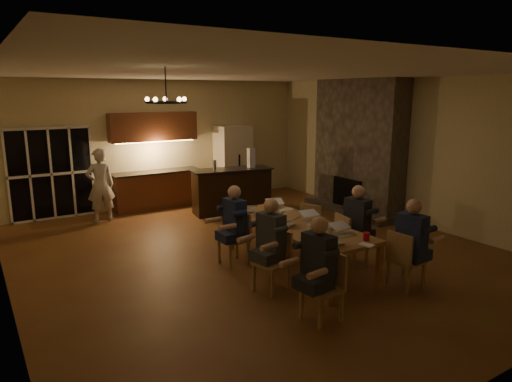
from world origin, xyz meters
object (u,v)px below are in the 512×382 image
object	(u,v)px
person_left_near	(318,269)
laptop_a	(331,236)
mug_front	(311,228)
bar_bottle	(215,165)
laptop_e	(248,205)
redcup_mid	(263,217)
chair_right_far	(316,225)
can_silver	(330,231)
chair_left_near	(322,288)
mug_mid	(281,213)
person_left_far	(235,226)
chair_left_mid	(271,262)
can_cola	(246,204)
chair_left_far	(233,239)
person_left_mid	(271,244)
bar_island	(232,191)
laptop_f	(276,203)
person_right_mid	(357,225)
bar_blender	(251,158)
plate_far	(288,209)
chair_right_mid	(352,240)
plate_left	(316,240)
laptop_c	(285,219)
standing_person	(101,185)
refrigerator	(233,162)
laptop_d	(313,215)
chandelier	(166,102)
mug_back	(255,213)
chair_right_near	(407,260)
plate_near	(330,227)

from	to	relation	value
person_left_near	laptop_a	world-z (taller)	person_left_near
mug_front	bar_bottle	xyz separation A→B (m)	(0.49, 4.18, 0.40)
laptop_e	redcup_mid	xyz separation A→B (m)	(-0.10, -0.67, -0.05)
chair_right_far	can_silver	size ratio (longest dim) A/B	7.42
chair_left_near	mug_mid	xyz separation A→B (m)	(0.95, 2.20, 0.36)
person_left_near	mug_mid	world-z (taller)	person_left_near
person_left_far	mug_mid	bearing A→B (deg)	84.27
chair_left_mid	can_cola	xyz separation A→B (m)	(0.76, 1.96, 0.37)
chair_left_far	person_left_far	world-z (taller)	person_left_far
person_left_mid	person_left_far	distance (m)	1.09
chair_left_near	chair_right_far	distance (m)	2.80
bar_island	laptop_f	distance (m)	2.82
person_right_mid	can_cola	size ratio (longest dim) A/B	11.50
person_left_mid	bar_blender	size ratio (longest dim) A/B	2.91
laptop_a	redcup_mid	size ratio (longest dim) A/B	2.67
chair_left_mid	person_left_near	bearing A→B (deg)	-14.71
person_right_mid	plate_far	size ratio (longest dim) A/B	5.99
chair_right_mid	plate_left	xyz separation A→B (m)	(-1.15, -0.42, 0.31)
person_left_near	person_left_far	bearing A→B (deg)	171.05
chair_left_far	laptop_c	size ratio (longest dim) A/B	2.78
chair_right_far	person_left_far	distance (m)	1.72
person_left_mid	standing_person	bearing A→B (deg)	-177.90
mug_front	plate_left	world-z (taller)	mug_front
refrigerator	laptop_c	bearing A→B (deg)	-110.88
person_left_mid	redcup_mid	bearing A→B (deg)	141.86
standing_person	bar_bottle	bearing A→B (deg)	162.79
person_left_near	person_right_mid	xyz separation A→B (m)	(1.82, 1.15, 0.00)
laptop_f	bar_blender	world-z (taller)	bar_blender
chair_left_mid	chair_left_far	bearing A→B (deg)	162.23
person_right_mid	laptop_d	xyz separation A→B (m)	(-0.62, 0.41, 0.17)
chair_left_near	chair_left_mid	size ratio (longest dim) A/B	1.00
person_left_mid	laptop_f	bearing A→B (deg)	131.42
refrigerator	laptop_d	distance (m)	5.34
chandelier	person_right_mid	bearing A→B (deg)	-7.27
chandelier	bar_island	bearing A→B (deg)	50.67
can_silver	mug_front	bearing A→B (deg)	108.52
chair_left_far	chair_right_far	xyz separation A→B (m)	(1.70, -0.13, 0.00)
person_left_near	can_cola	distance (m)	3.11
mug_back	bar_bottle	world-z (taller)	bar_bottle
chair_left_mid	chair_right_near	bearing A→B (deg)	45.49
chandelier	laptop_a	bearing A→B (deg)	-27.11
laptop_d	chair_left_far	bearing A→B (deg)	152.06
person_left_far	laptop_d	size ratio (longest dim) A/B	4.31
laptop_d	mug_front	size ratio (longest dim) A/B	3.20
chair_right_mid	bar_blender	size ratio (longest dim) A/B	1.88
bar_bottle	chair_left_mid	bearing A→B (deg)	-107.15
bar_island	chair_right_far	bearing A→B (deg)	-80.88
chair_left_far	laptop_a	size ratio (longest dim) A/B	2.78
refrigerator	mug_front	distance (m)	5.82
plate_near	bar_blender	xyz separation A→B (m)	(1.05, 4.07, 0.56)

